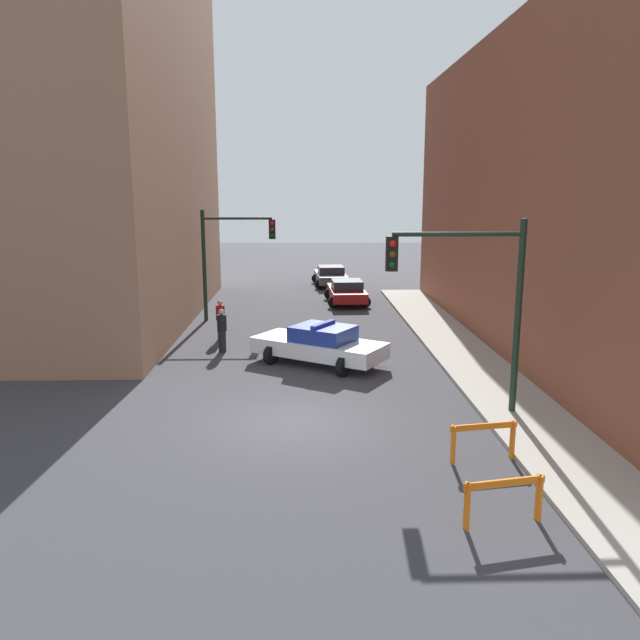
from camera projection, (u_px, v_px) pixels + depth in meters
The scene contains 12 objects.
ground_plane at pixel (296, 423), 16.49m from camera, with size 120.00×120.00×0.00m, color #38383D.
sidewalk_right at pixel (528, 418), 16.65m from camera, with size 2.40×44.00×0.12m.
building_corner_left at pixel (28, 96), 27.81m from camera, with size 14.00×20.00×20.38m.
traffic_light_near at pixel (476, 287), 16.34m from camera, with size 3.64×0.35×5.20m.
traffic_light_far at pixel (227, 249), 28.99m from camera, with size 3.44×0.35×5.20m.
police_car at pixel (320, 344), 21.94m from camera, with size 4.95×4.10×1.52m.
parked_car_near at pixel (347, 291), 34.01m from camera, with size 2.39×4.37×1.31m.
parked_car_mid at pixel (331, 276), 40.45m from camera, with size 2.44×4.40×1.31m.
pedestrian_crossing at pixel (222, 330), 23.63m from camera, with size 0.51×0.51×1.66m.
pedestrian_corner at pixel (221, 319), 25.63m from camera, with size 0.45×0.45×1.66m.
barrier_front at pixel (504, 494), 11.30m from camera, with size 1.58×0.45×0.90m.
barrier_mid at pixel (483, 435), 14.02m from camera, with size 1.58×0.41×0.90m.
Camera 1 is at (0.17, -15.62, 5.98)m, focal length 35.00 mm.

